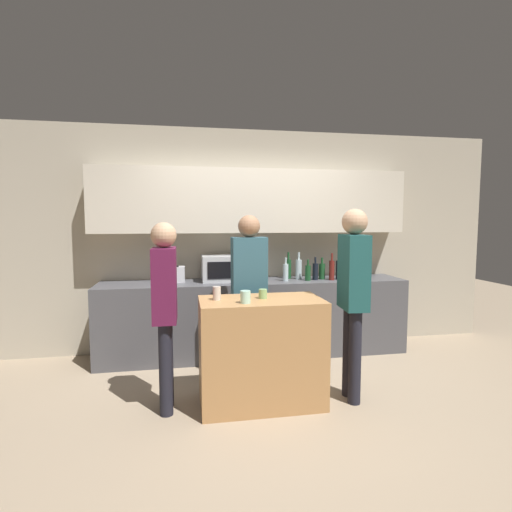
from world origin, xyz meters
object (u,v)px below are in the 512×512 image
(cup_0, at_px, (245,297))
(person_right, at_px, (165,301))
(bottle_4, at_px, (315,271))
(cup_2, at_px, (217,293))
(bottle_5, at_px, (322,271))
(bottle_6, at_px, (332,270))
(bottle_0, at_px, (286,272))
(cup_1, at_px, (263,294))
(bottle_1, at_px, (288,268))
(toaster, at_px, (173,274))
(bottle_7, at_px, (338,269))
(microwave, at_px, (224,268))
(bottle_2, at_px, (299,269))
(person_center, at_px, (249,283))
(person_left, at_px, (353,287))
(potted_plant, at_px, (364,261))
(bottle_3, at_px, (308,273))

(cup_0, xyz_separation_m, person_right, (-0.65, 0.15, -0.04))
(bottle_4, bearing_deg, cup_2, -137.06)
(bottle_5, bearing_deg, bottle_6, -42.90)
(bottle_0, xyz_separation_m, cup_1, (-0.51, -1.17, -0.03))
(cup_1, bearing_deg, cup_2, 178.88)
(bottle_1, bearing_deg, bottle_5, -16.33)
(toaster, relative_size, bottle_1, 0.80)
(bottle_0, bearing_deg, bottle_1, 65.82)
(cup_0, bearing_deg, bottle_7, 45.10)
(microwave, xyz_separation_m, bottle_2, (0.91, -0.03, -0.02))
(bottle_4, height_order, person_center, person_center)
(toaster, bearing_deg, bottle_5, -2.81)
(bottle_1, distance_m, bottle_2, 0.13)
(cup_2, distance_m, person_left, 1.19)
(bottle_4, height_order, bottle_6, bottle_6)
(bottle_7, xyz_separation_m, person_center, (-1.20, -0.67, -0.03))
(bottle_7, relative_size, person_center, 0.19)
(toaster, relative_size, bottle_7, 0.82)
(bottle_7, relative_size, cup_0, 3.07)
(bottle_5, xyz_separation_m, person_right, (-1.81, -1.25, -0.05))
(bottle_5, height_order, cup_2, bottle_5)
(bottle_1, distance_m, bottle_6, 0.52)
(potted_plant, height_order, person_left, person_left)
(bottle_0, height_order, bottle_3, bottle_0)
(toaster, distance_m, person_right, 1.34)
(potted_plant, xyz_separation_m, cup_2, (-1.97, -1.32, -0.10))
(cup_0, bearing_deg, person_right, 166.89)
(toaster, relative_size, bottle_0, 0.93)
(bottle_6, bearing_deg, bottle_2, 158.75)
(person_left, bearing_deg, bottle_2, 8.39)
(bottle_3, xyz_separation_m, person_right, (-1.60, -1.18, -0.05))
(cup_0, bearing_deg, bottle_4, 52.16)
(bottle_5, bearing_deg, cup_2, -138.21)
(bottle_0, relative_size, person_right, 0.18)
(bottle_2, xyz_separation_m, cup_1, (-0.70, -1.30, -0.05))
(bottle_1, height_order, cup_2, bottle_1)
(bottle_4, xyz_separation_m, bottle_5, (0.10, 0.04, -0.00))
(bottle_6, bearing_deg, bottle_4, 166.86)
(potted_plant, distance_m, bottle_5, 0.60)
(potted_plant, relative_size, bottle_6, 1.22)
(microwave, bearing_deg, bottle_7, -5.79)
(person_right, bearing_deg, bottle_2, 131.44)
(bottle_5, distance_m, person_right, 2.20)
(cup_2, relative_size, person_center, 0.07)
(bottle_2, distance_m, cup_1, 1.48)
(bottle_3, distance_m, bottle_6, 0.30)
(toaster, height_order, bottle_4, bottle_4)
(microwave, height_order, bottle_3, microwave)
(bottle_2, height_order, person_left, person_left)
(microwave, xyz_separation_m, cup_1, (0.20, -1.32, -0.07))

